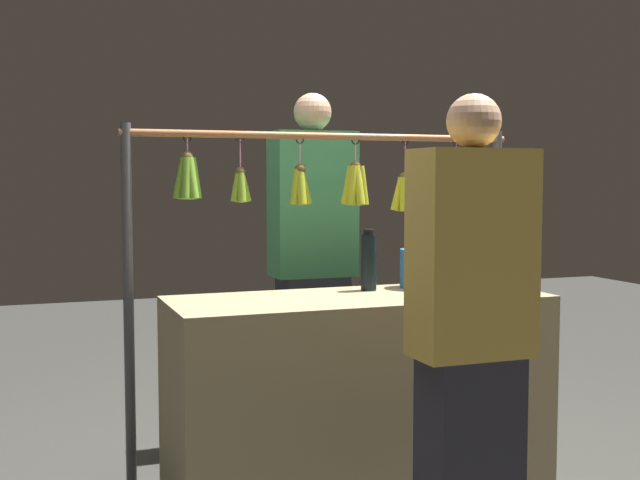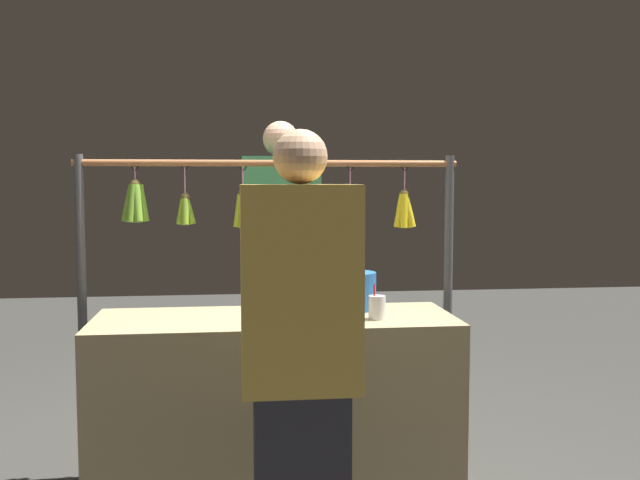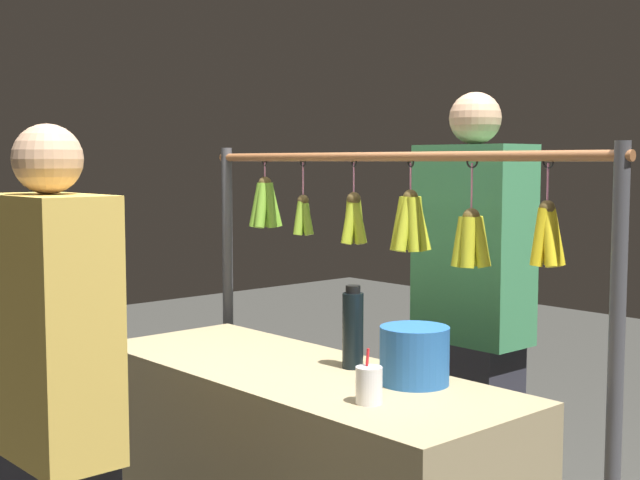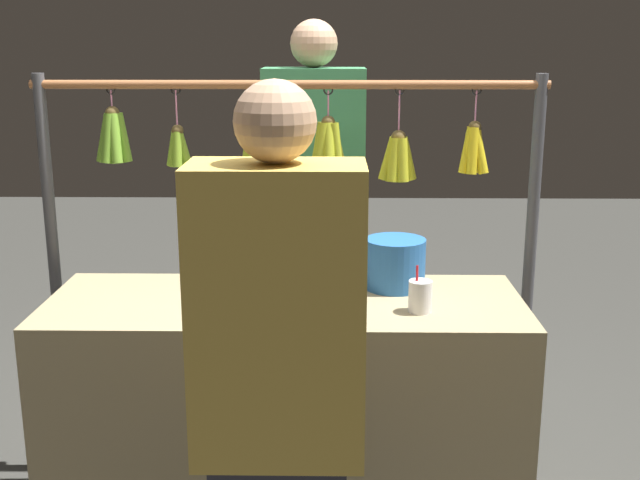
{
  "view_description": "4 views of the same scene",
  "coord_description": "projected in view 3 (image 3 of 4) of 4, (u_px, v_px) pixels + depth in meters",
  "views": [
    {
      "loc": [
        1.33,
        3.12,
        1.34
      ],
      "look_at": [
        0.17,
        0.0,
        1.08
      ],
      "focal_mm": 46.05,
      "sensor_mm": 36.0,
      "label": 1
    },
    {
      "loc": [
        0.17,
        3.11,
        1.44
      ],
      "look_at": [
        -0.2,
        0.0,
        1.18
      ],
      "focal_mm": 40.25,
      "sensor_mm": 36.0,
      "label": 2
    },
    {
      "loc": [
        -2.09,
        1.78,
        1.51
      ],
      "look_at": [
        -0.11,
        0.0,
        1.27
      ],
      "focal_mm": 48.83,
      "sensor_mm": 36.0,
      "label": 3
    },
    {
      "loc": [
        -0.15,
        2.46,
        1.68
      ],
      "look_at": [
        -0.12,
        0.0,
        1.05
      ],
      "focal_mm": 44.09,
      "sensor_mm": 36.0,
      "label": 4
    }
  ],
  "objects": [
    {
      "name": "water_bottle",
      "position": [
        353.0,
        329.0,
        2.79
      ],
      "size": [
        0.07,
        0.07,
        0.27
      ],
      "color": "black",
      "rests_on": "market_counter"
    },
    {
      "name": "display_rack",
      "position": [
        382.0,
        269.0,
        3.0
      ],
      "size": [
        1.85,
        0.14,
        1.56
      ],
      "color": "#4C4C51",
      "rests_on": "ground"
    },
    {
      "name": "blue_bucket",
      "position": [
        414.0,
        355.0,
        2.6
      ],
      "size": [
        0.21,
        0.21,
        0.17
      ],
      "primitive_type": "cylinder",
      "color": "#2863AF",
      "rests_on": "market_counter"
    },
    {
      "name": "vendor_person",
      "position": [
        472.0,
        332.0,
        3.25
      ],
      "size": [
        0.42,
        0.23,
        1.76
      ],
      "color": "#2D2D38",
      "rests_on": "ground"
    },
    {
      "name": "drink_cup",
      "position": [
        369.0,
        385.0,
        2.39
      ],
      "size": [
        0.07,
        0.07,
        0.15
      ],
      "color": "silver",
      "rests_on": "market_counter"
    },
    {
      "name": "customer_person",
      "position": [
        56.0,
        445.0,
        2.21
      ],
      "size": [
        0.38,
        0.21,
        1.6
      ],
      "color": "#2D2D38",
      "rests_on": "ground"
    }
  ]
}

